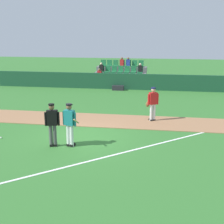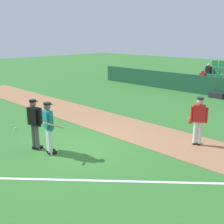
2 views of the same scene
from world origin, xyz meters
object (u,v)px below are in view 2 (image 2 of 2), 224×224
batter_teal_jersey (49,126)px  baseball (15,128)px  runner_red_jersey (198,120)px  equipment_bag (216,95)px  umpire_home_plate (35,122)px

batter_teal_jersey → baseball: bearing=172.8°
runner_red_jersey → baseball: (-6.36, -3.68, -0.93)m
batter_teal_jersey → equipment_bag: batter_teal_jersey is taller
umpire_home_plate → equipment_bag: bearing=85.7°
umpire_home_plate → equipment_bag: (0.92, 12.29, -0.82)m
umpire_home_plate → runner_red_jersey: 5.66m
baseball → equipment_bag: equipment_bag is taller
umpire_home_plate → baseball: 2.77m
baseball → runner_red_jersey: bearing=30.0°
umpire_home_plate → runner_red_jersey: same height
runner_red_jersey → baseball: 7.40m
baseball → batter_teal_jersey: bearing=-7.2°
batter_teal_jersey → umpire_home_plate: same height
runner_red_jersey → baseball: bearing=-150.0°
batter_teal_jersey → umpire_home_plate: 0.69m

